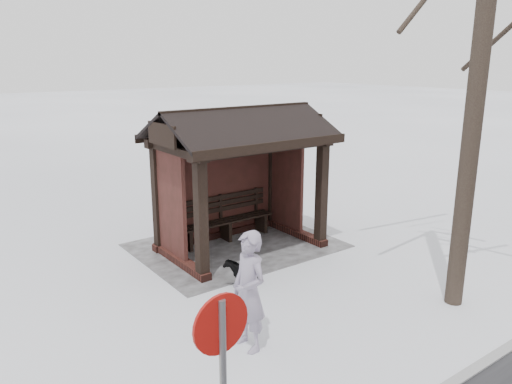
# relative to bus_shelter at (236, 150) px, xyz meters

# --- Properties ---
(ground) EXTENTS (120.00, 120.00, 0.00)m
(ground) POSITION_rel_bus_shelter_xyz_m (0.00, 0.16, -2.17)
(ground) COLOR white
(ground) RESTS_ON ground
(kerb) EXTENTS (120.00, 0.15, 0.06)m
(kerb) POSITION_rel_bus_shelter_xyz_m (0.00, 5.66, -2.16)
(kerb) COLOR gray
(kerb) RESTS_ON ground
(trampled_patch) EXTENTS (4.20, 3.20, 0.02)m
(trampled_patch) POSITION_rel_bus_shelter_xyz_m (0.00, -0.04, -2.16)
(trampled_patch) COLOR gray
(trampled_patch) RESTS_ON ground
(bus_shelter) EXTENTS (3.60, 2.40, 3.09)m
(bus_shelter) POSITION_rel_bus_shelter_xyz_m (0.00, 0.00, 0.00)
(bus_shelter) COLOR #361813
(bus_shelter) RESTS_ON ground
(pedestrian) EXTENTS (0.42, 0.64, 1.75)m
(pedestrian) POSITION_rel_bus_shelter_xyz_m (2.11, 3.42, -1.29)
(pedestrian) COLOR gray
(pedestrian) RESTS_ON ground
(dog) EXTENTS (0.72, 0.40, 0.58)m
(dog) POSITION_rel_bus_shelter_xyz_m (1.03, 1.70, -1.87)
(dog) COLOR black
(dog) RESTS_ON ground
(road_sign) EXTENTS (0.55, 0.10, 2.15)m
(road_sign) POSITION_rel_bus_shelter_xyz_m (3.83, 5.44, -0.60)
(road_sign) COLOR gray
(road_sign) RESTS_ON ground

